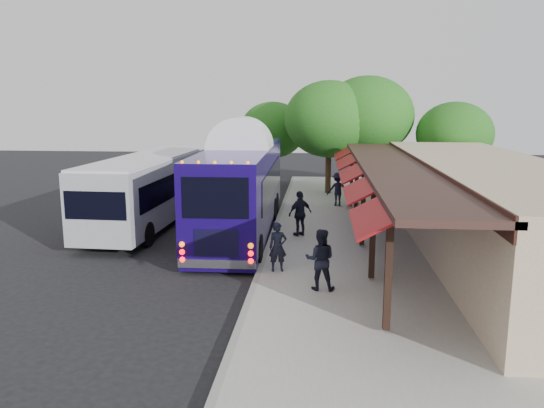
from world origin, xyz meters
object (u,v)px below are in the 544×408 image
at_px(coach_bus, 241,184).
at_px(ped_c, 300,213).
at_px(city_bus, 153,186).
at_px(ped_a, 278,247).
at_px(ped_b, 320,259).
at_px(sign_board, 371,249).
at_px(ped_d, 338,189).

bearing_deg(coach_bus, ped_c, -22.39).
height_order(city_bus, ped_a, city_bus).
bearing_deg(coach_bus, ped_b, -65.92).
bearing_deg(ped_b, sign_board, -127.50).
xyz_separation_m(ped_a, ped_b, (1.43, -1.69, 0.11)).
relative_size(city_bus, ped_a, 7.40).
distance_m(city_bus, sign_board, 12.16).
relative_size(ped_a, sign_board, 1.50).
relative_size(coach_bus, ped_c, 6.63).
bearing_deg(city_bus, sign_board, -33.54).
relative_size(coach_bus, ped_d, 6.97).
distance_m(coach_bus, city_bus, 4.79).
distance_m(ped_a, ped_c, 4.97).
distance_m(ped_a, sign_board, 3.18).
height_order(city_bus, ped_c, city_bus).
xyz_separation_m(coach_bus, ped_c, (2.70, -1.07, -1.09)).
xyz_separation_m(ped_a, ped_c, (0.57, 4.93, 0.13)).
bearing_deg(city_bus, ped_b, -46.19).
bearing_deg(ped_b, ped_c, -80.36).
xyz_separation_m(ped_a, sign_board, (3.15, 0.38, -0.08)).
xyz_separation_m(city_bus, ped_a, (6.67, -7.49, -0.84)).
bearing_deg(city_bus, ped_d, 28.10).
height_order(ped_a, ped_c, ped_c).
relative_size(coach_bus, ped_b, 6.79).
relative_size(ped_a, ped_d, 0.91).
height_order(coach_bus, city_bus, coach_bus).
distance_m(city_bus, ped_b, 12.27).
relative_size(ped_b, ped_d, 1.03).
bearing_deg(ped_d, ped_a, 70.73).
distance_m(ped_b, sign_board, 2.70).
xyz_separation_m(ped_d, sign_board, (0.76, -11.48, -0.17)).
bearing_deg(ped_d, ped_c, 67.40).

